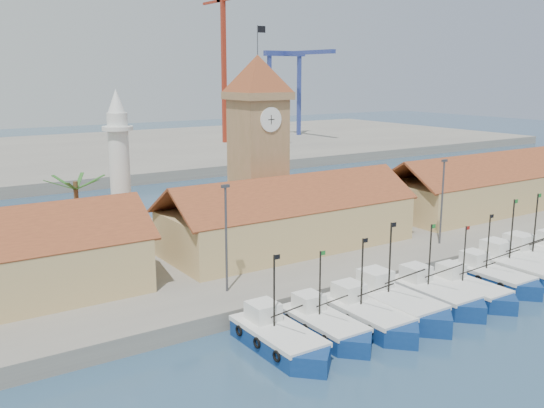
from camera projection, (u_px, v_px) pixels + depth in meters
ground at (436, 324)px, 47.52m from camera, size 400.00×400.00×0.00m
quay at (268, 244)px, 66.88m from camera, size 140.00×32.00×1.50m
terminal at (59, 156)px, 136.76m from camera, size 240.00×80.00×2.00m
boat_0 at (281, 341)px, 42.83m from camera, size 3.49×9.57×7.24m
boat_1 at (326, 327)px, 45.21m from camera, size 3.27×8.96×6.78m
boat_2 at (368, 317)px, 46.90m from camera, size 3.51×9.63×7.28m
boat_3 at (397, 305)px, 49.10m from camera, size 3.85×10.56×7.99m
boat_4 at (436, 296)px, 51.39m from camera, size 3.49×9.55×7.23m
boat_5 at (470, 291)px, 52.65m from camera, size 3.24×8.89×6.73m
boat_6 at (493, 278)px, 55.90m from camera, size 3.38×9.25×7.00m
boat_7 at (517, 269)px, 58.14m from camera, size 3.84×10.51×7.95m
boat_8 at (541, 262)px, 60.26m from camera, size 3.90×10.69×8.09m
hall_center at (289, 223)px, 62.94m from camera, size 27.04×10.13×7.61m
hall_right at (486, 191)px, 80.29m from camera, size 31.20×10.13×7.61m
clock_tower at (258, 141)px, 66.13m from camera, size 5.80×5.80×22.70m
minaret at (120, 171)px, 60.10m from camera, size 3.00×3.00×16.30m
palm_tree at (78, 216)px, 56.50m from camera, size 5.60×5.03×8.39m
lamp_posts at (344, 214)px, 56.18m from camera, size 80.70×0.25×9.03m
crane_red_right at (226, 46)px, 148.04m from camera, size 1.00×33.16×42.61m
gantry at (292, 70)px, 163.62m from camera, size 13.00×22.00×23.20m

